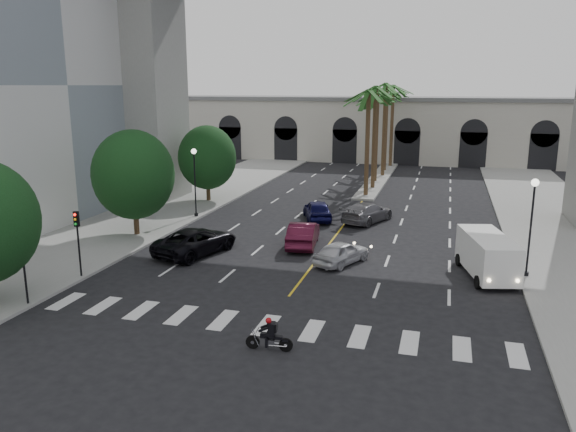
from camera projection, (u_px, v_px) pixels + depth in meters
The scene contains 24 objects.
ground at pixel (277, 312), 25.35m from camera, with size 140.00×140.00×0.00m, color black.
sidewalk_left at pixel (148, 217), 43.38m from camera, with size 8.00×100.00×0.15m, color gray.
sidewalk_right at pixel (573, 246), 35.40m from camera, with size 8.00×100.00×0.15m, color gray.
median at pixel (379, 179), 60.93m from camera, with size 2.00×24.00×0.20m, color gray.
pier_building at pixel (395, 129), 75.91m from camera, with size 71.00×10.50×8.50m.
palm_a at pixel (369, 96), 49.52m from camera, with size 3.20×3.20×10.30m.
palm_b at pixel (376, 92), 53.17m from camera, with size 3.20×3.20×10.60m.
palm_c at pixel (378, 96), 57.11m from camera, with size 3.20×3.20×10.10m.
palm_d at pixel (386, 89), 60.59m from camera, with size 3.20×3.20×10.90m.
palm_e at pixel (387, 93), 64.51m from camera, with size 3.20×3.20×10.40m.
palm_f at pixel (393, 90), 68.12m from camera, with size 3.20×3.20×10.70m.
street_tree_mid at pixel (133, 175), 37.23m from camera, with size 5.44×5.44×7.21m.
street_tree_far at pixel (207, 158), 48.54m from camera, with size 5.04×5.04×6.68m.
lamp_post_left_far at pixel (195, 177), 42.65m from camera, with size 0.40×0.40×5.35m.
lamp_post_right at pixel (531, 219), 29.08m from camera, with size 0.40×0.40×5.35m.
traffic_signal_near at pixel (23, 254), 25.45m from camera, with size 0.25×0.18×3.65m.
traffic_signal_far at pixel (78, 233), 29.20m from camera, with size 0.25×0.18×3.65m.
motorcycle_rider at pixel (271, 336), 21.57m from camera, with size 1.86×0.50×1.34m.
car_a at pixel (341, 253), 32.07m from camera, with size 1.58×3.92×1.34m, color #BCBCC1.
car_b at pixel (303, 234), 35.57m from camera, with size 1.67×4.78×1.58m, color #410D1F.
car_c at pixel (196, 241), 33.99m from camera, with size 2.64×5.72×1.59m, color black.
car_d at pixel (367, 212), 41.86m from camera, with size 2.08×5.12×1.49m, color slate.
car_e at pixel (317, 210), 42.53m from camera, with size 1.82×4.51×1.54m, color #0D0D3D.
cargo_van at pixel (487, 254), 29.71m from camera, with size 3.16×5.60×2.25m.
Camera 1 is at (6.97, -22.66, 9.99)m, focal length 35.00 mm.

